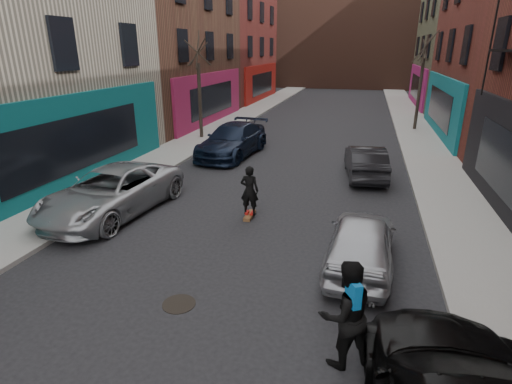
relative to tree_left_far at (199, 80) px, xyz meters
The scene contains 13 objects.
sidewalk_left 12.45m from the tree_left_far, 90.24° to the left, with size 2.50×84.00×0.13m, color gray.
sidewalk_right 17.61m from the tree_left_far, 43.95° to the left, with size 2.50×84.00×0.13m, color gray.
building_far 38.67m from the tree_left_far, 80.73° to the left, with size 40.00×10.00×14.00m, color #47281E.
tree_left_far is the anchor object (origin of this frame).
tree_right_far 13.78m from the tree_left_far, 25.82° to the left, with size 2.00×2.00×6.80m, color black, non-canonical shape.
parked_left_far 11.65m from the tree_left_far, 81.89° to the right, with size 2.45×5.31×1.48m, color #92959A.
parked_left_end 5.08m from the tree_left_far, 46.59° to the right, with size 2.18×5.36×1.55m, color black.
parked_right_far 15.94m from the tree_left_far, 53.23° to the right, with size 1.57×3.89×1.33m, color #95969D.
parked_right_end 11.04m from the tree_left_far, 28.50° to the right, with size 1.41×4.03×1.33m, color black.
skateboard 12.43m from the tree_left_far, 60.19° to the right, with size 0.22×0.80×0.10m, color brown.
skateboarder 12.23m from the tree_left_far, 60.19° to the right, with size 0.58×0.38×1.59m, color black.
pedestrian 18.58m from the tree_left_far, 60.05° to the right, with size 1.18×1.11×1.93m.
manhole 16.63m from the tree_left_far, 69.15° to the right, with size 0.70×0.70×0.01m, color black.
Camera 1 is at (3.02, -3.62, 5.07)m, focal length 28.00 mm.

